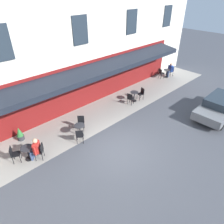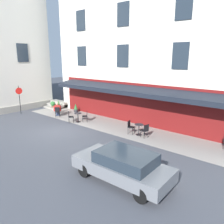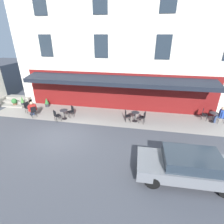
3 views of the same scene
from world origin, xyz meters
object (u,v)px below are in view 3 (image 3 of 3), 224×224
Objects in this scene: cafe_table_far_end at (64,113)px; cafe_chair_black_corner_right at (143,116)px; cafe_table_mid_terrace at (213,116)px; potted_plant_by_steps at (47,102)px; cafe_chair_black_by_window at (71,110)px; potted_plant_mid_terrace at (14,102)px; seated_companion_in_blue at (220,114)px; cafe_table_near_entrance at (31,109)px; cafe_chair_black_back_row at (33,111)px; parked_car_grey at (187,166)px; seated_patron_in_red at (32,108)px; cafe_chair_black_under_awning at (56,115)px; cafe_chair_black_kerbside at (204,113)px; potted_plant_entrance_left at (23,101)px; cafe_table_streetside at (135,115)px; cafe_chair_black_facing_street at (27,106)px; cafe_chair_black_corner_left at (127,115)px; cafe_chair_black_near_door at (223,117)px.

cafe_chair_black_corner_right is at bearing -175.99° from cafe_table_far_end.
potted_plant_by_steps reaches higher than cafe_table_mid_terrace.
cafe_chair_black_by_window is at bearing 5.95° from cafe_table_mid_terrace.
seated_companion_in_blue is at bearing 179.87° from potted_plant_mid_terrace.
cafe_table_near_entrance is 0.82× the size of cafe_chair_black_back_row.
parked_car_grey is (-11.06, 4.85, 0.22)m from cafe_table_near_entrance.
cafe_chair_black_by_window is 0.71× the size of seated_patron_in_red.
cafe_table_near_entrance is at bearing 1.02° from cafe_chair_black_corner_right.
parked_car_grey is at bearing 150.37° from cafe_table_far_end.
cafe_chair_black_under_awning reaches higher than cafe_table_near_entrance.
cafe_chair_black_back_row is at bearing 93.71° from potted_plant_by_steps.
cafe_chair_black_under_awning is 1.21× the size of potted_plant_mid_terrace.
cafe_chair_black_under_awning is at bearing 167.74° from seated_patron_in_red.
cafe_chair_black_kerbside is 13.43m from seated_patron_in_red.
seated_patron_in_red is 0.99× the size of seated_companion_in_blue.
potted_plant_entrance_left is (15.49, 0.10, -0.08)m from cafe_chair_black_kerbside.
potted_plant_entrance_left reaches higher than cafe_chair_black_corner_right.
cafe_chair_black_back_row is 0.70× the size of seated_companion_in_blue.
cafe_table_near_entrance is 2.89m from potted_plant_mid_terrace.
cafe_table_streetside is at bearing -16.70° from cafe_chair_black_corner_right.
cafe_chair_black_facing_street and cafe_chair_black_by_window have the same top height.
cafe_chair_black_back_row is 1.21× the size of cafe_table_mid_terrace.
potted_plant_by_steps is (13.88, -0.47, -0.09)m from cafe_table_mid_terrace.
cafe_chair_black_back_row is at bearing 3.38° from cafe_table_far_end.
cafe_chair_black_facing_street reaches higher than cafe_table_far_end.
cafe_chair_black_by_window is at bearing 178.77° from cafe_chair_black_facing_street.
cafe_chair_black_kerbside is 10.78m from cafe_table_far_end.
cafe_chair_black_corner_right is at bearing 178.23° from cafe_chair_black_corner_left.
cafe_chair_black_back_row is 7.38m from cafe_chair_black_corner_left.
seated_companion_in_blue is at bearing 177.82° from potted_plant_by_steps.
cafe_chair_black_back_row is 3.51m from potted_plant_mid_terrace.
cafe_chair_black_kerbside is 16.21m from potted_plant_mid_terrace.
cafe_chair_black_back_row is at bearing -9.55° from cafe_chair_black_under_awning.
cafe_chair_black_back_row reaches higher than cafe_table_far_end.
potted_plant_by_steps is (14.29, -0.54, -0.29)m from seated_companion_in_blue.
potted_plant_mid_terrace is (2.03, -1.00, -0.12)m from cafe_chair_black_facing_street.
parked_car_grey is at bearing 111.80° from cafe_chair_black_corner_right.
cafe_table_near_entrance is 13.71m from cafe_chair_black_kerbside.
cafe_chair_black_under_awning reaches higher than potted_plant_mid_terrace.
seated_patron_in_red is at bearing 3.59° from cafe_chair_black_corner_left.
cafe_table_streetside is 10.39m from potted_plant_entrance_left.
cafe_chair_black_under_awning is at bearing 9.56° from seated_companion_in_blue.
cafe_chair_black_under_awning is at bearing 161.56° from cafe_chair_black_facing_street.
cafe_chair_black_by_window is at bearing -171.30° from seated_patron_in_red.
cafe_chair_black_near_door is 6.44m from cafe_table_streetside.
cafe_table_far_end is (6.06, 0.43, -0.06)m from cafe_chair_black_corner_right.
cafe_chair_black_back_row is 1.00× the size of cafe_chair_black_by_window.
seated_companion_in_blue reaches higher than cafe_chair_black_facing_street.
cafe_chair_black_near_door is at bearing -172.91° from cafe_table_far_end.
seated_patron_in_red is at bearing 141.74° from potted_plant_entrance_left.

